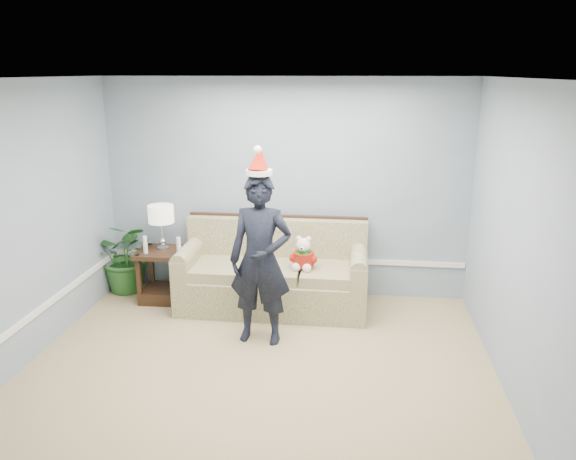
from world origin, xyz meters
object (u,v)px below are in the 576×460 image
Objects in this scene: man at (260,260)px; side_table at (167,280)px; teddy_bear at (303,257)px; table_lamp at (161,216)px; sofa at (274,276)px; houseplant at (128,256)px.

side_table is at bearing 149.93° from man.
man is 4.48× the size of teddy_bear.
table_lamp is at bearing 179.45° from teddy_bear.
side_table is (-1.35, 0.01, -0.12)m from sofa.
sofa is 0.52m from teddy_bear.
man is 0.86m from teddy_bear.
table_lamp is 0.82m from houseplant.
sofa is 2.36× the size of houseplant.
side_table is at bearing -21.82° from houseplant.
table_lamp is 1.81m from teddy_bear.
side_table is 1.79m from teddy_bear.
teddy_bear reaches higher than side_table.
table_lamp is 0.59× the size of houseplant.
table_lamp is (-1.38, 0.06, 0.70)m from sofa.
sofa is 5.58× the size of teddy_bear.
sofa is 1.55m from table_lamp.
teddy_bear is (0.38, -0.18, 0.32)m from sofa.
houseplant is at bearing 161.24° from table_lamp.
teddy_bear is (1.72, -0.19, 0.44)m from side_table.
sofa is at bearing -2.44° from table_lamp.
houseplant is at bearing 172.76° from sofa.
man is at bearing -34.64° from side_table.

